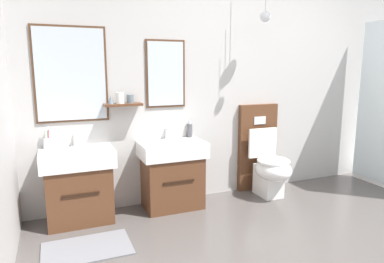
% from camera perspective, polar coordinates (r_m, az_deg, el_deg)
% --- Properties ---
extents(wall_back, '(5.21, 0.64, 2.65)m').
position_cam_1_polar(wall_back, '(4.07, 9.74, 9.11)').
color(wall_back, '#B7B5B2').
rests_on(wall_back, ground).
extents(bath_mat, '(0.68, 0.44, 0.01)m').
position_cam_1_polar(bath_mat, '(3.01, -16.81, -17.89)').
color(bath_mat, slate).
rests_on(bath_mat, ground).
extents(vanity_sink_left, '(0.65, 0.43, 0.68)m').
position_cam_1_polar(vanity_sink_left, '(3.39, -18.06, -8.16)').
color(vanity_sink_left, '#56331E').
rests_on(vanity_sink_left, ground).
extents(tap_on_left_sink, '(0.03, 0.13, 0.11)m').
position_cam_1_polar(tap_on_left_sink, '(3.44, -18.62, -1.16)').
color(tap_on_left_sink, silver).
rests_on(tap_on_left_sink, vanity_sink_left).
extents(vanity_sink_right, '(0.65, 0.43, 0.68)m').
position_cam_1_polar(vanity_sink_right, '(3.56, -3.29, -6.78)').
color(vanity_sink_right, '#56331E').
rests_on(vanity_sink_right, ground).
extents(tap_on_right_sink, '(0.03, 0.13, 0.11)m').
position_cam_1_polar(tap_on_right_sink, '(3.60, -4.13, -0.12)').
color(tap_on_right_sink, silver).
rests_on(tap_on_right_sink, vanity_sink_right).
extents(toilet, '(0.48, 0.62, 1.00)m').
position_cam_1_polar(toilet, '(4.01, 11.88, -4.76)').
color(toilet, '#56331E').
rests_on(toilet, ground).
extents(toothbrush_cup, '(0.07, 0.07, 0.21)m').
position_cam_1_polar(toothbrush_cup, '(3.43, -22.65, -1.65)').
color(toothbrush_cup, silver).
rests_on(toothbrush_cup, vanity_sink_left).
extents(soap_dispenser, '(0.06, 0.06, 0.18)m').
position_cam_1_polar(soap_dispenser, '(3.69, -0.37, 0.22)').
color(soap_dispenser, '#4C4C51').
rests_on(soap_dispenser, vanity_sink_right).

